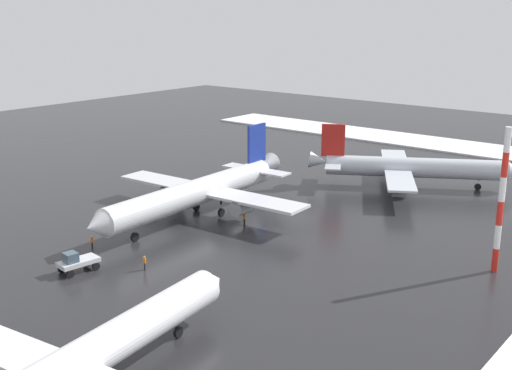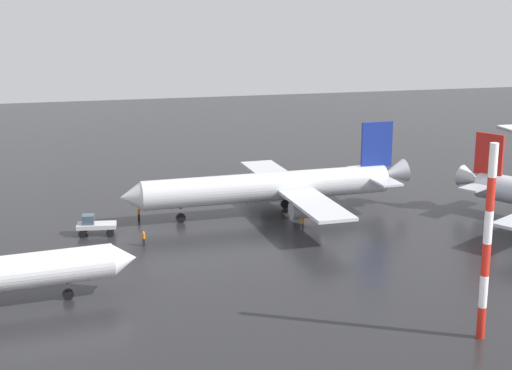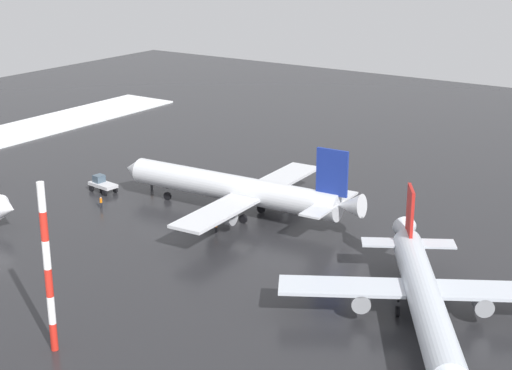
{
  "view_description": "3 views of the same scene",
  "coord_description": "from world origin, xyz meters",
  "px_view_note": "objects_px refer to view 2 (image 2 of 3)",
  "views": [
    {
      "loc": [
        -66.96,
        -57.01,
        28.84
      ],
      "look_at": [
        2.46,
        -0.87,
        4.44
      ],
      "focal_mm": 45.0,
      "sensor_mm": 36.0,
      "label": 1
    },
    {
      "loc": [
        -29.98,
        -89.85,
        28.51
      ],
      "look_at": [
        -7.53,
        -0.04,
        5.35
      ],
      "focal_mm": 55.0,
      "sensor_mm": 36.0,
      "label": 2
    },
    {
      "loc": [
        55.72,
        -79.3,
        37.78
      ],
      "look_at": [
        -0.91,
        4.77,
        4.91
      ],
      "focal_mm": 55.0,
      "sensor_mm": 36.0,
      "label": 3
    }
  ],
  "objects_px": {
    "pushback_tug": "(94,225)",
    "antenna_mast": "(487,243)",
    "ground_crew_near_tug": "(144,238)",
    "ground_crew_by_nose_gear": "(303,222)",
    "ground_crew_mid_apron": "(139,213)",
    "airplane_parked_starboard": "(274,186)"
  },
  "relations": [
    {
      "from": "pushback_tug",
      "to": "ground_crew_by_nose_gear",
      "type": "height_order",
      "value": "pushback_tug"
    },
    {
      "from": "ground_crew_by_nose_gear",
      "to": "antenna_mast",
      "type": "relative_size",
      "value": 0.1
    },
    {
      "from": "ground_crew_near_tug",
      "to": "ground_crew_mid_apron",
      "type": "bearing_deg",
      "value": -51.02
    },
    {
      "from": "ground_crew_mid_apron",
      "to": "airplane_parked_starboard",
      "type": "bearing_deg",
      "value": -139.77
    },
    {
      "from": "ground_crew_near_tug",
      "to": "antenna_mast",
      "type": "bearing_deg",
      "value": 170.07
    },
    {
      "from": "airplane_parked_starboard",
      "to": "ground_crew_near_tug",
      "type": "bearing_deg",
      "value": 23.25
    },
    {
      "from": "ground_crew_mid_apron",
      "to": "antenna_mast",
      "type": "distance_m",
      "value": 48.88
    },
    {
      "from": "airplane_parked_starboard",
      "to": "pushback_tug",
      "type": "distance_m",
      "value": 23.47
    },
    {
      "from": "pushback_tug",
      "to": "ground_crew_mid_apron",
      "type": "xyz_separation_m",
      "value": [
        5.75,
        4.79,
        -0.31
      ]
    },
    {
      "from": "pushback_tug",
      "to": "ground_crew_by_nose_gear",
      "type": "bearing_deg",
      "value": 177.79
    },
    {
      "from": "ground_crew_mid_apron",
      "to": "ground_crew_near_tug",
      "type": "bearing_deg",
      "value": 132.95
    },
    {
      "from": "pushback_tug",
      "to": "ground_crew_mid_apron",
      "type": "height_order",
      "value": "pushback_tug"
    },
    {
      "from": "ground_crew_by_nose_gear",
      "to": "ground_crew_near_tug",
      "type": "bearing_deg",
      "value": 27.22
    },
    {
      "from": "ground_crew_by_nose_gear",
      "to": "antenna_mast",
      "type": "height_order",
      "value": "antenna_mast"
    },
    {
      "from": "ground_crew_near_tug",
      "to": "ground_crew_by_nose_gear",
      "type": "height_order",
      "value": "same"
    },
    {
      "from": "pushback_tug",
      "to": "ground_crew_mid_apron",
      "type": "relative_size",
      "value": 2.83
    },
    {
      "from": "ground_crew_near_tug",
      "to": "antenna_mast",
      "type": "relative_size",
      "value": 0.1
    },
    {
      "from": "pushback_tug",
      "to": "antenna_mast",
      "type": "distance_m",
      "value": 48.18
    },
    {
      "from": "ground_crew_by_nose_gear",
      "to": "antenna_mast",
      "type": "distance_m",
      "value": 34.01
    },
    {
      "from": "ground_crew_by_nose_gear",
      "to": "antenna_mast",
      "type": "bearing_deg",
      "value": 122.45
    },
    {
      "from": "ground_crew_mid_apron",
      "to": "ground_crew_by_nose_gear",
      "type": "bearing_deg",
      "value": -159.62
    },
    {
      "from": "airplane_parked_starboard",
      "to": "ground_crew_by_nose_gear",
      "type": "height_order",
      "value": "airplane_parked_starboard"
    }
  ]
}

